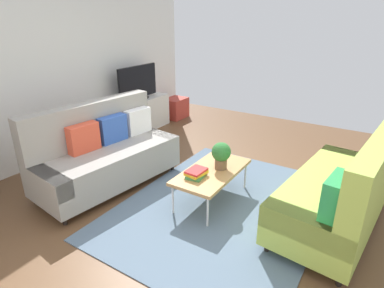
{
  "coord_description": "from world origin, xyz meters",
  "views": [
    {
      "loc": [
        -3.0,
        -1.66,
        2.17
      ],
      "look_at": [
        0.15,
        0.34,
        0.65
      ],
      "focal_mm": 29.94,
      "sensor_mm": 36.0,
      "label": 1
    }
  ],
  "objects_px": {
    "storage_trunk": "(176,108)",
    "table_book_0": "(196,175)",
    "tv_console": "(139,115)",
    "potted_plant": "(221,154)",
    "vase_1": "(120,99)",
    "couch_beige": "(105,153)",
    "tv": "(138,83)",
    "vase_0": "(114,101)",
    "couch_green": "(343,191)",
    "coffee_table": "(212,172)",
    "bottle_0": "(130,99)"
  },
  "relations": [
    {
      "from": "tv_console",
      "to": "potted_plant",
      "type": "bearing_deg",
      "value": -118.87
    },
    {
      "from": "potted_plant",
      "to": "vase_0",
      "type": "height_order",
      "value": "vase_0"
    },
    {
      "from": "couch_green",
      "to": "potted_plant",
      "type": "height_order",
      "value": "couch_green"
    },
    {
      "from": "potted_plant",
      "to": "vase_1",
      "type": "relative_size",
      "value": 1.87
    },
    {
      "from": "tv_console",
      "to": "table_book_0",
      "type": "distance_m",
      "value": 2.96
    },
    {
      "from": "vase_0",
      "to": "vase_1",
      "type": "relative_size",
      "value": 1.03
    },
    {
      "from": "couch_green",
      "to": "tv_console",
      "type": "relative_size",
      "value": 1.41
    },
    {
      "from": "tv_console",
      "to": "couch_beige",
      "type": "bearing_deg",
      "value": -150.78
    },
    {
      "from": "couch_beige",
      "to": "tv_console",
      "type": "distance_m",
      "value": 2.16
    },
    {
      "from": "storage_trunk",
      "to": "table_book_0",
      "type": "xyz_separation_m",
      "value": [
        -2.84,
        -2.3,
        0.22
      ]
    },
    {
      "from": "couch_beige",
      "to": "potted_plant",
      "type": "height_order",
      "value": "couch_beige"
    },
    {
      "from": "coffee_table",
      "to": "couch_green",
      "type": "bearing_deg",
      "value": -78.87
    },
    {
      "from": "coffee_table",
      "to": "tv_console",
      "type": "bearing_deg",
      "value": 58.75
    },
    {
      "from": "tv",
      "to": "bottle_0",
      "type": "bearing_deg",
      "value": -175.58
    },
    {
      "from": "couch_beige",
      "to": "potted_plant",
      "type": "xyz_separation_m",
      "value": [
        0.48,
        -1.49,
        0.16
      ]
    },
    {
      "from": "tv_console",
      "to": "potted_plant",
      "type": "relative_size",
      "value": 4.19
    },
    {
      "from": "coffee_table",
      "to": "potted_plant",
      "type": "bearing_deg",
      "value": -32.42
    },
    {
      "from": "coffee_table",
      "to": "storage_trunk",
      "type": "bearing_deg",
      "value": 42.37
    },
    {
      "from": "couch_green",
      "to": "table_book_0",
      "type": "xyz_separation_m",
      "value": [
        -0.52,
        1.49,
        -0.01
      ]
    },
    {
      "from": "coffee_table",
      "to": "potted_plant",
      "type": "distance_m",
      "value": 0.25
    },
    {
      "from": "bottle_0",
      "to": "storage_trunk",
      "type": "bearing_deg",
      "value": -2.53
    },
    {
      "from": "storage_trunk",
      "to": "bottle_0",
      "type": "height_order",
      "value": "bottle_0"
    },
    {
      "from": "tv_console",
      "to": "tv",
      "type": "bearing_deg",
      "value": -90.0
    },
    {
      "from": "tv_console",
      "to": "tv",
      "type": "xyz_separation_m",
      "value": [
        0.0,
        -0.02,
        0.63
      ]
    },
    {
      "from": "tv_console",
      "to": "potted_plant",
      "type": "distance_m",
      "value": 2.91
    },
    {
      "from": "tv_console",
      "to": "vase_1",
      "type": "relative_size",
      "value": 7.85
    },
    {
      "from": "table_book_0",
      "to": "vase_1",
      "type": "xyz_separation_m",
      "value": [
        1.32,
        2.45,
        0.29
      ]
    },
    {
      "from": "tv_console",
      "to": "coffee_table",
      "type": "bearing_deg",
      "value": -121.25
    },
    {
      "from": "tv_console",
      "to": "vase_0",
      "type": "xyz_separation_m",
      "value": [
        -0.58,
        0.05,
        0.41
      ]
    },
    {
      "from": "tv_console",
      "to": "tv",
      "type": "height_order",
      "value": "tv"
    },
    {
      "from": "coffee_table",
      "to": "vase_0",
      "type": "xyz_separation_m",
      "value": [
        0.92,
        2.52,
        0.34
      ]
    },
    {
      "from": "bottle_0",
      "to": "coffee_table",
      "type": "bearing_deg",
      "value": -117.04
    },
    {
      "from": "table_book_0",
      "to": "vase_0",
      "type": "height_order",
      "value": "vase_0"
    },
    {
      "from": "tv",
      "to": "bottle_0",
      "type": "height_order",
      "value": "tv"
    },
    {
      "from": "tv_console",
      "to": "storage_trunk",
      "type": "relative_size",
      "value": 2.69
    },
    {
      "from": "vase_0",
      "to": "vase_1",
      "type": "height_order",
      "value": "vase_0"
    },
    {
      "from": "potted_plant",
      "to": "couch_beige",
      "type": "bearing_deg",
      "value": 107.9
    },
    {
      "from": "couch_green",
      "to": "coffee_table",
      "type": "bearing_deg",
      "value": 107.4
    },
    {
      "from": "couch_beige",
      "to": "tv",
      "type": "bearing_deg",
      "value": -143.93
    },
    {
      "from": "couch_green",
      "to": "potted_plant",
      "type": "distance_m",
      "value": 1.38
    },
    {
      "from": "coffee_table",
      "to": "bottle_0",
      "type": "bearing_deg",
      "value": 62.96
    },
    {
      "from": "potted_plant",
      "to": "vase_0",
      "type": "distance_m",
      "value": 2.71
    },
    {
      "from": "bottle_0",
      "to": "tv_console",
      "type": "bearing_deg",
      "value": 8.79
    },
    {
      "from": "potted_plant",
      "to": "vase_1",
      "type": "height_order",
      "value": "vase_1"
    },
    {
      "from": "potted_plant",
      "to": "vase_1",
      "type": "distance_m",
      "value": 2.77
    },
    {
      "from": "storage_trunk",
      "to": "table_book_0",
      "type": "bearing_deg",
      "value": -141.07
    },
    {
      "from": "coffee_table",
      "to": "bottle_0",
      "type": "xyz_separation_m",
      "value": [
        1.24,
        2.43,
        0.32
      ]
    },
    {
      "from": "table_book_0",
      "to": "bottle_0",
      "type": "height_order",
      "value": "bottle_0"
    },
    {
      "from": "storage_trunk",
      "to": "couch_green",
      "type": "bearing_deg",
      "value": -121.48
    },
    {
      "from": "table_book_0",
      "to": "tv",
      "type": "bearing_deg",
      "value": 53.75
    }
  ]
}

